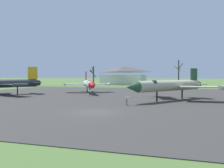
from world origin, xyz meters
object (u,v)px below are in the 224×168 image
(jet_fighter_rear_center, at_px, (169,85))
(info_placard_rear_center, at_px, (127,100))
(jet_fighter_front_left, at_px, (0,83))
(visitor_building, at_px, (124,75))
(jet_fighter_front_right, at_px, (88,84))
(info_placard_front_right, at_px, (90,93))

(jet_fighter_rear_center, bearing_deg, info_placard_rear_center, -121.59)
(jet_fighter_rear_center, bearing_deg, jet_fighter_front_left, 179.62)
(jet_fighter_front_left, bearing_deg, visitor_building, 82.50)
(info_placard_rear_center, height_order, visitor_building, visitor_building)
(info_placard_rear_center, bearing_deg, visitor_building, 104.29)
(jet_fighter_front_right, relative_size, info_placard_front_right, 11.79)
(info_placard_front_right, height_order, info_placard_rear_center, info_placard_front_right)
(jet_fighter_front_right, bearing_deg, jet_fighter_front_left, -143.25)
(visitor_building, bearing_deg, info_placard_rear_center, -75.71)
(info_placard_rear_center, bearing_deg, info_placard_front_right, 130.79)
(jet_fighter_front_left, xyz_separation_m, jet_fighter_rear_center, (30.30, -0.20, -0.01))
(info_placard_front_right, bearing_deg, jet_fighter_front_left, -169.86)
(jet_fighter_front_left, bearing_deg, info_placard_rear_center, -16.61)
(jet_fighter_front_left, bearing_deg, jet_fighter_front_right, 36.75)
(jet_fighter_front_right, height_order, jet_fighter_rear_center, jet_fighter_rear_center)
(jet_fighter_front_left, height_order, jet_fighter_rear_center, jet_fighter_front_left)
(info_placard_front_right, distance_m, info_placard_rear_center, 14.04)
(jet_fighter_front_left, distance_m, info_placard_rear_center, 26.87)
(jet_fighter_front_left, height_order, jet_fighter_front_right, jet_fighter_front_left)
(visitor_building, bearing_deg, jet_fighter_front_right, -84.17)
(jet_fighter_rear_center, distance_m, visitor_building, 65.59)
(jet_fighter_rear_center, relative_size, info_placard_rear_center, 13.70)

